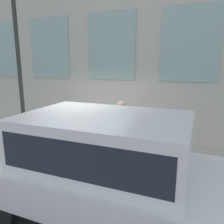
% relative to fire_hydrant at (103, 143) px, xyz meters
% --- Properties ---
extents(ground_plane, '(80.00, 80.00, 0.00)m').
position_rel_fire_hydrant_xyz_m(ground_plane, '(-0.63, 0.46, -0.50)').
color(ground_plane, '#38383A').
extents(sidewalk, '(2.36, 60.00, 0.15)m').
position_rel_fire_hydrant_xyz_m(sidewalk, '(0.56, 0.46, -0.43)').
color(sidewalk, '#B2ADA3').
rests_on(sidewalk, ground_plane).
extents(building_facade, '(0.33, 40.00, 8.69)m').
position_rel_fire_hydrant_xyz_m(building_facade, '(1.89, 0.46, 3.85)').
color(building_facade, beige).
rests_on(building_facade, ground_plane).
extents(fire_hydrant, '(0.28, 0.41, 0.69)m').
position_rel_fire_hydrant_xyz_m(fire_hydrant, '(0.00, 0.00, 0.00)').
color(fire_hydrant, gold).
rests_on(fire_hydrant, sidewalk).
extents(person, '(0.36, 0.24, 1.50)m').
position_rel_fire_hydrant_xyz_m(person, '(0.18, -0.46, 0.55)').
color(person, '#232328').
rests_on(person, sidewalk).
extents(parked_truck_white_near, '(2.06, 4.37, 1.77)m').
position_rel_fire_hydrant_xyz_m(parked_truck_white_near, '(-1.93, -0.85, 0.51)').
color(parked_truck_white_near, black).
rests_on(parked_truck_white_near, ground_plane).
extents(street_lamp, '(0.36, 0.36, 5.66)m').
position_rel_fire_hydrant_xyz_m(street_lamp, '(0.02, 2.71, 3.15)').
color(street_lamp, '#2D332D').
rests_on(street_lamp, sidewalk).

